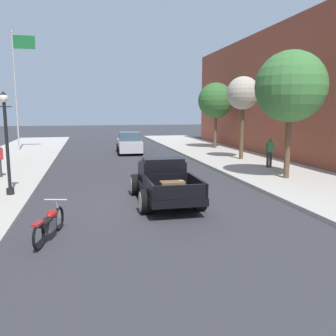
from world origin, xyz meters
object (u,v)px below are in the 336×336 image
(hotrod_truck_black, at_px, (163,180))
(street_lamp_near, at_px, (6,136))
(street_tree_nearest, at_px, (291,87))
(pedestrian_sidewalk_right, at_px, (270,151))
(street_tree_third, at_px, (216,101))
(flagpole, at_px, (18,78))
(car_background_silver, at_px, (129,143))
(street_tree_second, at_px, (243,94))
(motorcycle_parked, at_px, (49,223))

(hotrod_truck_black, relative_size, street_lamp_near, 1.29)
(hotrod_truck_black, xyz_separation_m, street_tree_nearest, (6.43, 2.34, 3.61))
(pedestrian_sidewalk_right, distance_m, street_tree_third, 11.20)
(flagpole, height_order, street_tree_third, flagpole)
(car_background_silver, height_order, street_lamp_near, street_lamp_near)
(street_lamp_near, xyz_separation_m, street_tree_third, (13.50, 14.64, 1.72))
(flagpole, relative_size, street_tree_third, 1.68)
(street_tree_nearest, distance_m, street_tree_second, 6.78)
(street_tree_third, bearing_deg, pedestrian_sidewalk_right, -93.69)
(street_tree_second, bearing_deg, flagpole, 149.96)
(motorcycle_parked, xyz_separation_m, pedestrian_sidewalk_right, (10.90, 8.82, 0.64))
(motorcycle_parked, height_order, flagpole, flagpole)
(hotrod_truck_black, bearing_deg, car_background_silver, 88.29)
(pedestrian_sidewalk_right, height_order, street_tree_third, street_tree_third)
(street_lamp_near, height_order, flagpole, flagpole)
(street_tree_nearest, height_order, street_tree_second, street_tree_nearest)
(pedestrian_sidewalk_right, xyz_separation_m, street_tree_second, (-0.06, 3.66, 3.26))
(motorcycle_parked, xyz_separation_m, car_background_silver, (4.16, 18.54, 0.33))
(hotrod_truck_black, relative_size, street_tree_third, 0.91)
(hotrod_truck_black, height_order, motorcycle_parked, hotrod_truck_black)
(hotrod_truck_black, xyz_separation_m, pedestrian_sidewalk_right, (7.19, 5.43, 0.33))
(street_tree_second, bearing_deg, street_tree_third, 83.94)
(flagpole, bearing_deg, street_tree_nearest, -47.18)
(flagpole, bearing_deg, street_tree_second, -30.04)
(motorcycle_parked, height_order, street_tree_nearest, street_tree_nearest)
(car_background_silver, bearing_deg, street_tree_third, 7.98)
(flagpole, distance_m, street_tree_second, 17.36)
(motorcycle_parked, distance_m, street_tree_second, 16.98)
(pedestrian_sidewalk_right, bearing_deg, flagpole, 140.68)
(street_tree_third, bearing_deg, street_lamp_near, -132.67)
(motorcycle_parked, xyz_separation_m, street_tree_third, (11.59, 19.58, 3.67))
(street_tree_second, bearing_deg, motorcycle_parked, -130.99)
(street_tree_second, bearing_deg, hotrod_truck_black, -128.10)
(street_lamp_near, relative_size, street_tree_nearest, 0.66)
(street_lamp_near, bearing_deg, street_tree_nearest, 3.77)
(motorcycle_parked, relative_size, street_lamp_near, 0.54)
(pedestrian_sidewalk_right, distance_m, street_tree_nearest, 4.57)
(street_tree_third, bearing_deg, street_tree_second, -96.06)
(hotrod_truck_black, bearing_deg, street_tree_third, 64.04)
(street_tree_nearest, bearing_deg, street_tree_second, 84.07)
(pedestrian_sidewalk_right, bearing_deg, street_tree_nearest, -103.85)
(street_tree_nearest, bearing_deg, street_tree_third, 84.00)
(street_tree_second, bearing_deg, street_lamp_near, -149.38)
(car_background_silver, relative_size, street_tree_second, 0.82)
(street_tree_nearest, height_order, street_tree_third, street_tree_nearest)
(car_background_silver, bearing_deg, motorcycle_parked, -102.66)
(street_tree_second, bearing_deg, car_background_silver, 137.76)
(street_lamp_near, bearing_deg, hotrod_truck_black, -15.44)
(flagpole, xyz_separation_m, street_tree_second, (14.98, -8.66, -1.42))
(hotrod_truck_black, relative_size, street_tree_second, 0.93)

